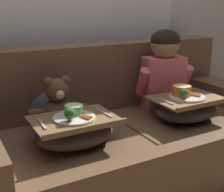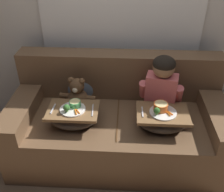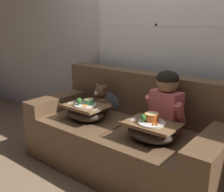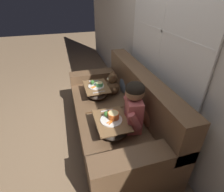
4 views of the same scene
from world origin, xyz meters
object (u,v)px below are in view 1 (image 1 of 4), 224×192
(couch, at_px, (118,139))
(child_figure, at_px, (164,67))
(throw_pillow_behind_child, at_px, (147,82))
(teddy_bear, at_px, (59,108))
(lap_tray_teddy, at_px, (75,131))
(lap_tray_child, at_px, (186,107))
(throw_pillow_behind_teddy, at_px, (48,96))

(couch, bearing_deg, child_figure, 6.05)
(throw_pillow_behind_child, distance_m, teddy_bear, 0.80)
(couch, distance_m, lap_tray_teddy, 0.49)
(throw_pillow_behind_child, distance_m, child_figure, 0.24)
(child_figure, bearing_deg, throw_pillow_behind_child, 89.94)
(throw_pillow_behind_child, xyz_separation_m, lap_tray_child, (-0.00, -0.44, -0.07))
(teddy_bear, height_order, lap_tray_teddy, teddy_bear)
(throw_pillow_behind_teddy, distance_m, lap_tray_child, 0.89)
(throw_pillow_behind_teddy, relative_size, teddy_bear, 1.02)
(throw_pillow_behind_child, bearing_deg, teddy_bear, -165.96)
(throw_pillow_behind_child, height_order, lap_tray_child, throw_pillow_behind_child)
(throw_pillow_behind_teddy, height_order, child_figure, child_figure)
(throw_pillow_behind_child, xyz_separation_m, child_figure, (-0.00, -0.19, 0.15))
(throw_pillow_behind_teddy, bearing_deg, lap_tray_teddy, -90.00)
(throw_pillow_behind_teddy, relative_size, child_figure, 0.64)
(couch, relative_size, throw_pillow_behind_child, 5.79)
(child_figure, height_order, lap_tray_child, child_figure)
(throw_pillow_behind_teddy, relative_size, lap_tray_child, 0.80)
(throw_pillow_behind_teddy, relative_size, lap_tray_teddy, 0.81)
(couch, xyz_separation_m, child_figure, (0.39, 0.04, 0.45))
(teddy_bear, xyz_separation_m, lap_tray_teddy, (0.00, -0.24, -0.06))
(lap_tray_teddy, bearing_deg, throw_pillow_behind_teddy, 90.00)
(child_figure, relative_size, lap_tray_teddy, 1.26)
(couch, xyz_separation_m, throw_pillow_behind_teddy, (-0.39, 0.23, 0.30))
(couch, xyz_separation_m, lap_tray_teddy, (-0.39, -0.20, 0.22))
(couch, relative_size, throw_pillow_behind_teddy, 5.54)
(couch, height_order, throw_pillow_behind_child, couch)
(throw_pillow_behind_child, height_order, throw_pillow_behind_teddy, throw_pillow_behind_teddy)
(child_figure, bearing_deg, teddy_bear, -179.74)
(throw_pillow_behind_teddy, xyz_separation_m, child_figure, (0.78, -0.19, 0.15))
(lap_tray_child, distance_m, lap_tray_teddy, 0.78)
(lap_tray_child, bearing_deg, throw_pillow_behind_child, 89.80)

